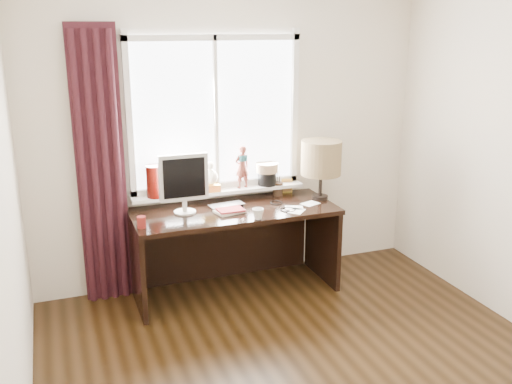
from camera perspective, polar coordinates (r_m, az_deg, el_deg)
name	(u,v)px	position (r m, az deg, el deg)	size (l,w,h in m)	color
wall_back	(232,135)	(4.98, -2.46, 5.68)	(3.50, 2.60, 0.00)	silver
laptop	(227,205)	(4.81, -2.95, -1.33)	(0.30, 0.19, 0.02)	silver
mug	(258,213)	(4.50, 0.20, -2.16)	(0.09, 0.09, 0.09)	white
red_cup	(141,222)	(4.39, -11.38, -2.97)	(0.07, 0.07, 0.09)	maroon
window	(217,137)	(4.89, -3.92, 5.49)	(1.52, 0.20, 1.40)	white
curtain	(101,170)	(4.72, -15.29, 2.18)	(0.38, 0.09, 2.25)	black
desk	(231,233)	(4.92, -2.48, -4.09)	(1.70, 0.70, 0.75)	black
monitor	(184,180)	(4.61, -7.24, 1.19)	(0.40, 0.18, 0.49)	beige
notebook_stack	(230,211)	(4.66, -2.65, -1.89)	(0.25, 0.20, 0.03)	beige
brush_holder	(278,189)	(5.11, 2.20, 0.33)	(0.09, 0.09, 0.25)	black
icon_frame	(287,186)	(5.20, 3.11, 0.63)	(0.10, 0.04, 0.13)	gold
table_lamp	(321,159)	(4.97, 6.54, 3.35)	(0.35, 0.35, 0.52)	black
loose_papers	(300,207)	(4.80, 4.47, -1.54)	(0.37, 0.31, 0.00)	white
desk_cables	(272,207)	(4.80, 1.58, -1.48)	(0.50, 0.37, 0.01)	black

